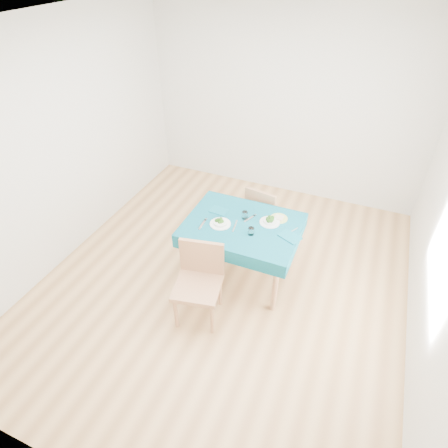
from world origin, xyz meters
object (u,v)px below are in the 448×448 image
at_px(chair_near, 197,277).
at_px(chair_far, 266,209).
at_px(table, 242,250).
at_px(bowl_far, 270,220).
at_px(bowl_near, 220,222).
at_px(side_plate, 279,218).

distance_m(chair_near, chair_far, 1.49).
distance_m(table, bowl_far, 0.51).
bearing_deg(chair_far, bowl_far, 119.82).
bearing_deg(bowl_near, bowl_far, 25.72).
bearing_deg(side_plate, chair_far, 120.35).
xyz_separation_m(bowl_near, bowl_far, (0.48, 0.23, -0.00)).
bearing_deg(table, bowl_far, 27.06).
xyz_separation_m(bowl_far, side_plate, (0.07, 0.11, -0.03)).
xyz_separation_m(table, side_plate, (0.34, 0.24, 0.38)).
distance_m(bowl_near, bowl_far, 0.54).
bearing_deg(table, chair_near, -104.81).
height_order(chair_near, bowl_far, chair_near).
bearing_deg(side_plate, chair_near, -118.36).
xyz_separation_m(chair_near, bowl_near, (-0.02, 0.64, 0.22)).
xyz_separation_m(chair_near, chair_far, (0.25, 1.47, -0.07)).
height_order(table, chair_near, chair_near).
bearing_deg(chair_near, bowl_near, 80.95).
height_order(chair_far, bowl_near, chair_far).
bearing_deg(chair_far, chair_near, 90.65).
bearing_deg(chair_far, table, 96.18).
distance_m(chair_near, bowl_near, 0.68).
distance_m(chair_near, bowl_far, 1.01).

